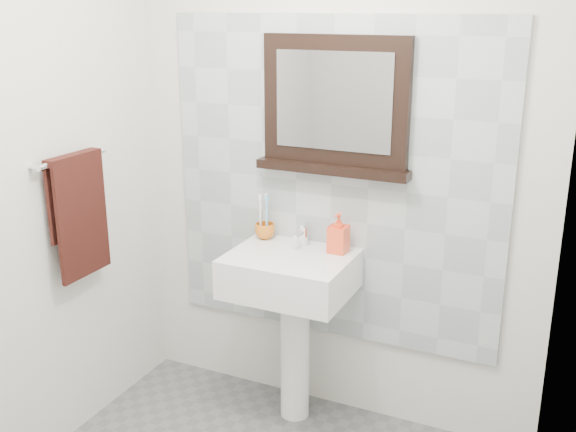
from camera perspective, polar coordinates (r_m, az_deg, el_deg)
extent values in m
cube|color=silver|center=(3.09, 3.88, 4.60)|extent=(2.00, 0.01, 2.50)
cube|color=silver|center=(1.85, 20.73, -5.49)|extent=(0.01, 2.20, 2.50)
cube|color=#A5AEB3|center=(3.10, 3.76, 2.75)|extent=(1.60, 0.02, 1.50)
cylinder|color=white|center=(3.30, 0.60, -11.46)|extent=(0.14, 0.14, 0.68)
cube|color=white|center=(3.06, 0.16, -4.90)|extent=(0.55, 0.44, 0.18)
cylinder|color=silver|center=(3.02, 0.00, -3.71)|extent=(0.32, 0.32, 0.02)
cylinder|color=#4C4C4F|center=(3.02, 0.00, -3.52)|extent=(0.04, 0.04, 0.00)
cylinder|color=silver|center=(3.14, 1.31, -1.68)|extent=(0.04, 0.04, 0.09)
cylinder|color=silver|center=(3.10, 0.98, -1.58)|extent=(0.02, 0.10, 0.02)
cube|color=silver|center=(3.14, 1.43, -0.74)|extent=(0.02, 0.07, 0.01)
imported|color=orange|center=(3.23, -1.97, -1.27)|extent=(0.12, 0.12, 0.08)
cylinder|color=white|center=(3.21, -2.35, -0.15)|extent=(0.01, 0.01, 0.19)
cube|color=white|center=(3.18, -2.37, 1.62)|extent=(0.01, 0.01, 0.03)
cylinder|color=#65B2E8|center=(3.20, -1.79, -0.22)|extent=(0.01, 0.01, 0.19)
cube|color=#65B2E8|center=(3.17, -1.81, 1.56)|extent=(0.01, 0.01, 0.03)
cylinder|color=white|center=(3.23, -1.84, -0.05)|extent=(0.01, 0.01, 0.19)
cube|color=white|center=(3.20, -1.86, 1.71)|extent=(0.01, 0.01, 0.03)
imported|color=#FE211D|center=(3.04, 4.30, -1.43)|extent=(0.09, 0.09, 0.18)
cube|color=black|center=(3.00, 4.05, 9.73)|extent=(0.67, 0.06, 0.56)
cube|color=#99999E|center=(2.97, 3.82, 9.66)|extent=(0.54, 0.01, 0.43)
cube|color=black|center=(3.03, 3.76, 4.02)|extent=(0.71, 0.11, 0.04)
cylinder|color=silver|center=(3.03, -17.75, 4.64)|extent=(0.03, 0.40, 0.03)
cylinder|color=silver|center=(2.92, -20.67, 3.88)|extent=(0.05, 0.02, 0.02)
cylinder|color=silver|center=(3.19, -15.86, 5.41)|extent=(0.05, 0.02, 0.02)
cube|color=black|center=(3.09, -17.01, -0.27)|extent=(0.02, 0.30, 0.52)
cube|color=black|center=(3.09, -17.72, 1.41)|extent=(0.02, 0.30, 0.34)
cube|color=black|center=(3.03, -17.75, 4.73)|extent=(0.06, 0.30, 0.03)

